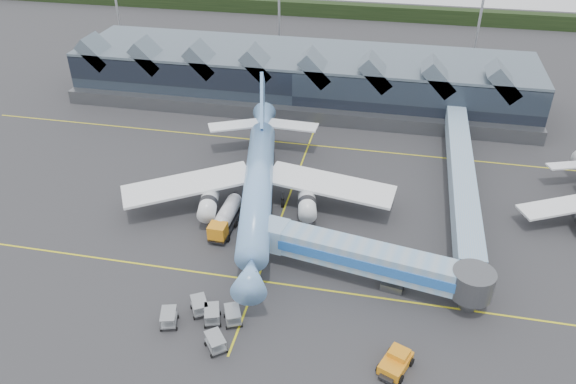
% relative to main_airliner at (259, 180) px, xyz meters
% --- Properties ---
extents(ground, '(260.00, 260.00, 0.00)m').
position_rel_main_airliner_xyz_m(ground, '(3.75, -8.01, -4.29)').
color(ground, '#2C2C2F').
rests_on(ground, ground).
extents(taxi_stripes, '(120.00, 60.00, 0.01)m').
position_rel_main_airliner_xyz_m(taxi_stripes, '(3.75, 1.99, -4.28)').
color(taxi_stripes, yellow).
rests_on(taxi_stripes, ground).
extents(tree_line_far, '(260.00, 4.00, 4.00)m').
position_rel_main_airliner_xyz_m(tree_line_far, '(3.75, 101.99, -2.29)').
color(tree_line_far, black).
rests_on(tree_line_far, ground).
extents(terminal, '(90.00, 22.25, 12.52)m').
position_rel_main_airliner_xyz_m(terminal, '(-1.31, 39.34, 0.59)').
color(terminal, black).
rests_on(terminal, ground).
extents(light_masts, '(132.40, 42.56, 22.45)m').
position_rel_main_airliner_xyz_m(light_masts, '(24.75, 54.79, 8.20)').
color(light_masts, '#999DA2').
rests_on(light_masts, ground).
extents(main_airliner, '(38.69, 45.13, 14.58)m').
position_rel_main_airliner_xyz_m(main_airliner, '(0.00, 0.00, 0.00)').
color(main_airliner, '#759DED').
rests_on(main_airliner, ground).
extents(jet_bridge, '(27.47, 8.57, 5.31)m').
position_rel_main_airliner_xyz_m(jet_bridge, '(18.61, -13.73, -0.84)').
color(jet_bridge, '#77A2C7').
rests_on(jet_bridge, ground).
extents(fuel_truck, '(2.88, 9.21, 3.08)m').
position_rel_main_airliner_xyz_m(fuel_truck, '(-3.03, -6.15, -2.56)').
color(fuel_truck, black).
rests_on(fuel_truck, ground).
extents(pushback_tug, '(3.82, 4.71, 1.90)m').
position_rel_main_airliner_xyz_m(pushback_tug, '(20.74, -25.88, -3.44)').
color(pushback_tug, orange).
rests_on(pushback_tug, ground).
extents(baggage_carts, '(9.11, 7.73, 1.77)m').
position_rel_main_airliner_xyz_m(baggage_carts, '(0.16, -24.25, -3.29)').
color(baggage_carts, gray).
rests_on(baggage_carts, ground).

